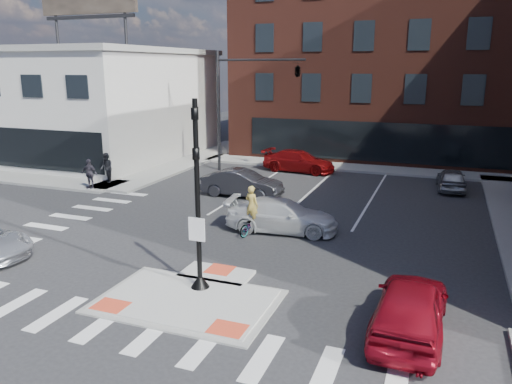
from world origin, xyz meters
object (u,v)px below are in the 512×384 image
at_px(bg_car_silver, 451,179).
at_px(pedestrian_b, 89,174).
at_px(pedestrian_a, 106,168).
at_px(red_sedan, 410,307).
at_px(bg_car_dark, 242,183).
at_px(bg_car_red, 299,161).
at_px(cyclist, 252,218).
at_px(white_pickup, 282,215).

relative_size(bg_car_silver, pedestrian_b, 2.20).
bearing_deg(pedestrian_a, red_sedan, 3.81).
distance_m(bg_car_dark, bg_car_red, 7.66).
distance_m(cyclist, pedestrian_a, 12.76).
bearing_deg(pedestrian_a, white_pickup, 16.04).
bearing_deg(bg_car_silver, red_sedan, 82.76).
bearing_deg(cyclist, red_sedan, 153.10).
relative_size(red_sedan, white_pickup, 0.94).
xyz_separation_m(white_pickup, bg_car_silver, (6.91, 10.57, -0.06)).
height_order(bg_car_silver, cyclist, cyclist).
bearing_deg(white_pickup, cyclist, 123.44).
distance_m(red_sedan, bg_car_dark, 15.43).
bearing_deg(red_sedan, white_pickup, -48.65).
xyz_separation_m(bg_car_silver, cyclist, (-7.97, -11.46, 0.08)).
distance_m(red_sedan, white_pickup, 9.15).
height_order(bg_car_silver, pedestrian_b, pedestrian_b).
relative_size(white_pickup, pedestrian_b, 2.83).
bearing_deg(bg_car_silver, white_pickup, 52.99).
height_order(red_sedan, pedestrian_b, pedestrian_b).
bearing_deg(pedestrian_b, bg_car_dark, 11.02).
xyz_separation_m(cyclist, pedestrian_a, (-11.54, 5.43, 0.33)).
bearing_deg(pedestrian_a, bg_car_dark, 38.32).
bearing_deg(bg_car_red, bg_car_dark, 177.79).
xyz_separation_m(bg_car_red, pedestrian_a, (-9.77, -7.96, 0.33)).
bearing_deg(bg_car_dark, cyclist, -153.07).
xyz_separation_m(cyclist, pedestrian_b, (-11.54, 3.87, 0.29)).
relative_size(white_pickup, bg_car_dark, 1.08).
xyz_separation_m(pedestrian_a, pedestrian_b, (0.00, -1.56, -0.05)).
bearing_deg(white_pickup, bg_car_dark, 31.95).
height_order(bg_car_dark, pedestrian_b, pedestrian_b).
distance_m(red_sedan, bg_car_red, 21.37).
bearing_deg(white_pickup, pedestrian_b, 70.22).
bearing_deg(bg_car_dark, pedestrian_a, 93.34).
height_order(red_sedan, white_pickup, red_sedan).
bearing_deg(cyclist, pedestrian_b, -3.91).
height_order(pedestrian_a, pedestrian_b, pedestrian_a).
distance_m(white_pickup, pedestrian_b, 12.96).
relative_size(bg_car_red, pedestrian_b, 2.89).
height_order(bg_car_red, pedestrian_b, pedestrian_b).
distance_m(red_sedan, pedestrian_b, 21.01).
distance_m(pedestrian_a, pedestrian_b, 1.56).
bearing_deg(red_sedan, cyclist, -40.04).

